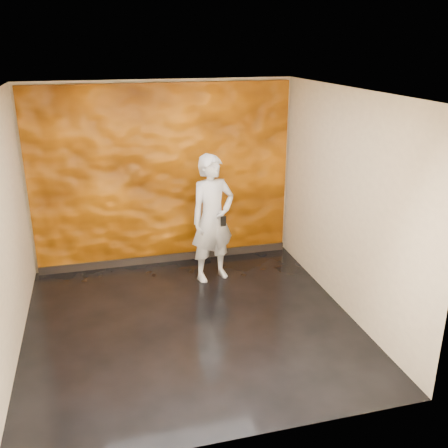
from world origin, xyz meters
TOP-DOWN VIEW (x-y plane):
  - room at (0.00, 0.00)m, footprint 4.02×4.02m
  - feature_wall at (0.00, 1.96)m, footprint 3.90×0.06m
  - baseboard at (0.00, 1.92)m, footprint 3.90×0.04m
  - man at (0.57, 1.18)m, footprint 0.77×0.61m
  - phone at (0.66, 0.92)m, footprint 0.08×0.02m

SIDE VIEW (x-z plane):
  - baseboard at x=0.00m, z-range 0.00..0.12m
  - man at x=0.57m, z-range 0.00..1.86m
  - phone at x=0.66m, z-range 0.90..1.04m
  - feature_wall at x=0.00m, z-range 0.00..2.75m
  - room at x=0.00m, z-range -0.01..2.81m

